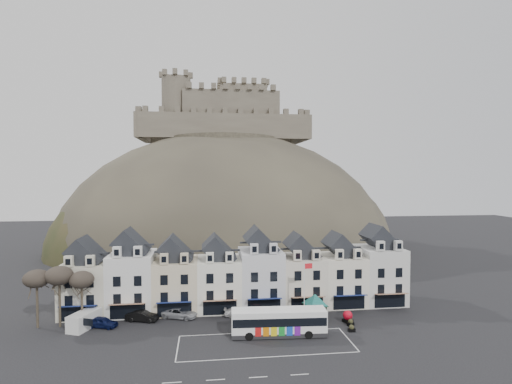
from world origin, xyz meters
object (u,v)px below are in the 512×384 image
car_white (240,312)px  car_silver (180,313)px  red_buoy (348,316)px  car_charcoal (304,314)px  car_maroon (249,314)px  white_van (84,320)px  flagpole (305,287)px  car_navy (102,322)px  bus_shelter (315,300)px  car_black (142,316)px  bus (279,321)px

car_white → car_silver: bearing=94.1°
car_silver → car_white: car_silver is taller
red_buoy → car_charcoal: red_buoy is taller
car_silver → car_maroon: size_ratio=1.13×
car_white → car_maroon: car_maroon is taller
white_van → flagpole: bearing=19.8°
red_buoy → car_maroon: 14.49m
white_van → car_navy: (2.43, 0.00, -0.41)m
bus_shelter → car_charcoal: 2.73m
car_black → car_maroon: car_maroon is taller
bus → car_silver: (-13.58, 8.37, -1.23)m
bus → red_buoy: bearing=20.9°
white_van → car_silver: size_ratio=1.04×
car_white → car_maroon: bearing=-131.4°
bus → car_maroon: bus is taller
bus → bus_shelter: 8.52m
car_black → car_white: (14.40, 0.18, -0.08)m
car_silver → car_maroon: bearing=-82.5°
flagpole → car_charcoal: bearing=81.0°
car_navy → car_maroon: car_maroon is taller
bus → car_white: size_ratio=2.68×
bus → car_charcoal: (4.94, 5.87, -1.26)m
bus_shelter → car_navy: (-30.65, 0.44, -2.16)m
car_black → car_maroon: size_ratio=1.01×
flagpole → car_white: size_ratio=1.85×
car_black → car_white: size_ratio=0.98×
car_maroon → flagpole: bearing=-97.8°
red_buoy → flagpole: flagpole is taller
white_van → car_black: size_ratio=1.17×
car_black → bus: bearing=-96.8°
flagpole → car_black: (-23.69, 2.98, -4.26)m
bus_shelter → red_buoy: bus_shelter is taller
flagpole → car_maroon: 9.30m
white_van → car_white: (22.03, 1.89, -0.45)m
bus → car_navy: size_ratio=2.94×
flagpole → car_navy: bearing=177.5°
bus → red_buoy: size_ratio=7.37×
red_buoy → flagpole: (-6.10, 1.15, 4.15)m
car_charcoal → flagpole: bearing=148.6°
car_navy → car_white: (19.60, 1.89, -0.05)m
car_black → car_charcoal: size_ratio=1.10×
car_maroon → car_charcoal: 8.31m
white_van → bus: bearing=9.7°
car_silver → car_white: bearing=-75.2°
car_silver → car_maroon: car_maroon is taller
flagpole → car_navy: 29.24m
red_buoy → white_van: size_ratio=0.32×
red_buoy → car_charcoal: bearing=157.8°
bus → car_white: bearing=123.5°
bus_shelter → car_black: bus_shelter is taller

